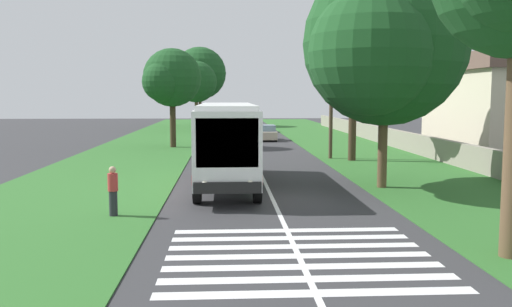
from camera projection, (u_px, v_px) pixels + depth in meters
ground at (273, 201)px, 21.66m from camera, size 160.00×160.00×0.00m
grass_verge_left at (128, 158)px, 36.11m from camera, size 120.00×8.00×0.04m
grass_verge_right at (376, 157)px, 37.01m from camera, size 120.00×8.00×0.04m
centre_line at (254, 158)px, 36.56m from camera, size 110.00×0.16×0.01m
coach_bus at (227, 139)px, 24.90m from camera, size 11.16×2.62×3.73m
zebra_crossing at (299, 256)px, 14.19m from camera, size 5.85×6.80×0.01m
trailing_car_0 at (227, 139)px, 43.66m from camera, size 4.30×1.78×1.43m
trailing_car_1 at (266, 133)px, 51.05m from camera, size 4.30×1.78×1.43m
roadside_tree_left_0 at (171, 79)px, 43.42m from camera, size 5.45×4.58×7.77m
roadside_tree_left_1 at (198, 75)px, 73.94m from camera, size 8.49×6.99×10.57m
roadside_tree_left_2 at (195, 83)px, 63.36m from camera, size 5.55×4.74×8.03m
roadside_tree_right_1 at (380, 47)px, 23.82m from camera, size 8.50×7.22×9.91m
roadside_tree_right_2 at (352, 29)px, 34.12m from camera, size 5.65×4.95×10.79m
utility_pole at (331, 97)px, 35.61m from camera, size 0.24×1.40×7.67m
roadside_wall at (402, 140)px, 42.08m from camera, size 70.00×0.40×1.38m
roadside_building at (511, 103)px, 40.80m from camera, size 12.63×9.51×7.03m
pedestrian at (113, 190)px, 18.70m from camera, size 0.34×0.34×1.69m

